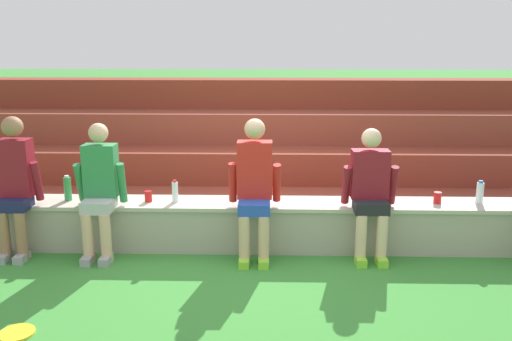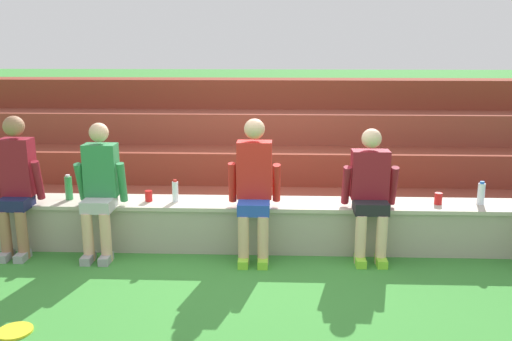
{
  "view_description": "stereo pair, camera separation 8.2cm",
  "coord_description": "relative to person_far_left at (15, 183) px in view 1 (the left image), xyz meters",
  "views": [
    {
      "loc": [
        0.2,
        -5.3,
        2.17
      ],
      "look_at": [
        0.05,
        0.23,
        0.86
      ],
      "focal_mm": 37.96,
      "sensor_mm": 36.0,
      "label": 1
    },
    {
      "loc": [
        0.28,
        -5.3,
        2.17
      ],
      "look_at": [
        0.05,
        0.23,
        0.86
      ],
      "focal_mm": 37.96,
      "sensor_mm": 36.0,
      "label": 2
    }
  ],
  "objects": [
    {
      "name": "person_center",
      "position": [
        2.45,
        -0.01,
        -0.01
      ],
      "size": [
        0.53,
        0.54,
        1.43
      ],
      "color": "#DBAD89",
      "rests_on": "ground"
    },
    {
      "name": "ground_plane",
      "position": [
        2.41,
        0.02,
        -0.77
      ],
      "size": [
        80.0,
        80.0,
        0.0
      ],
      "primitive_type": "plane",
      "color": "#388433"
    },
    {
      "name": "water_bottle_center_gap",
      "position": [
        1.6,
        0.23,
        -0.15
      ],
      "size": [
        0.07,
        0.07,
        0.24
      ],
      "color": "silver",
      "rests_on": "stone_seating_wall"
    },
    {
      "name": "plastic_cup_right_end",
      "position": [
        1.31,
        0.23,
        -0.2
      ],
      "size": [
        0.08,
        0.08,
        0.12
      ],
      "primitive_type": "cylinder",
      "color": "red",
      "rests_on": "stone_seating_wall"
    },
    {
      "name": "water_bottle_near_left",
      "position": [
        0.43,
        0.26,
        -0.13
      ],
      "size": [
        0.08,
        0.08,
        0.27
      ],
      "color": "green",
      "rests_on": "stone_seating_wall"
    },
    {
      "name": "person_far_left",
      "position": [
        0.0,
        0.0,
        0.0
      ],
      "size": [
        0.5,
        0.49,
        1.45
      ],
      "color": "#996B4C",
      "rests_on": "ground"
    },
    {
      "name": "plastic_cup_middle",
      "position": [
        4.38,
        0.25,
        -0.2
      ],
      "size": [
        0.08,
        0.08,
        0.12
      ],
      "primitive_type": "cylinder",
      "color": "red",
      "rests_on": "stone_seating_wall"
    },
    {
      "name": "water_bottle_mid_left",
      "position": [
        4.82,
        0.26,
        -0.14
      ],
      "size": [
        0.07,
        0.07,
        0.25
      ],
      "color": "silver",
      "rests_on": "stone_seating_wall"
    },
    {
      "name": "person_right_of_center",
      "position": [
        3.62,
        0.02,
        -0.05
      ],
      "size": [
        0.56,
        0.5,
        1.33
      ],
      "color": "beige",
      "rests_on": "ground"
    },
    {
      "name": "person_left_of_center",
      "position": [
        0.87,
        -0.01,
        -0.04
      ],
      "size": [
        0.51,
        0.52,
        1.38
      ],
      "color": "#DBAD89",
      "rests_on": "ground"
    },
    {
      "name": "frisbee",
      "position": [
        0.68,
        -1.6,
        -0.76
      ],
      "size": [
        0.27,
        0.27,
        0.02
      ],
      "primitive_type": "cylinder",
      "color": "yellow",
      "rests_on": "ground"
    },
    {
      "name": "brick_bleachers",
      "position": [
        2.41,
        2.14,
        -0.15
      ],
      "size": [
        8.44,
        2.39,
        1.65
      ],
      "color": "brown",
      "rests_on": "ground"
    },
    {
      "name": "stone_seating_wall",
      "position": [
        2.41,
        0.25,
        -0.5
      ],
      "size": [
        7.06,
        0.51,
        0.51
      ],
      "color": "#A8A08E",
      "rests_on": "ground"
    }
  ]
}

